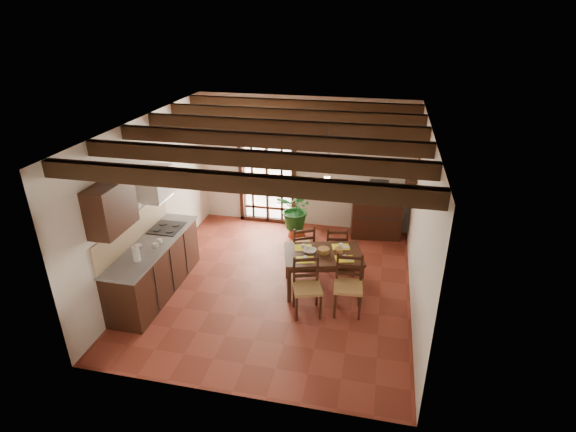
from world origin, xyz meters
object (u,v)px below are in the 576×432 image
(pendant_lamp, at_px, (327,172))
(sideboard, at_px, (376,217))
(chair_far_left, at_px, (301,255))
(kitchen_counter, at_px, (155,267))
(dining_table, at_px, (323,258))
(potted_plant, at_px, (297,211))
(chair_far_right, at_px, (336,255))
(chair_near_right, at_px, (348,295))
(crt_tv, at_px, (379,190))
(chair_near_left, at_px, (307,297))

(pendant_lamp, bearing_deg, sideboard, 68.79)
(chair_far_left, relative_size, sideboard, 0.91)
(chair_far_left, xyz_separation_m, sideboard, (1.27, 1.62, 0.14))
(kitchen_counter, relative_size, chair_far_left, 2.48)
(dining_table, height_order, potted_plant, potted_plant)
(chair_far_right, height_order, pendant_lamp, pendant_lamp)
(kitchen_counter, height_order, dining_table, kitchen_counter)
(chair_far_right, bearing_deg, dining_table, 68.77)
(chair_near_right, bearing_deg, potted_plant, 114.42)
(crt_tv, bearing_deg, chair_near_left, -106.81)
(chair_near_right, distance_m, crt_tv, 2.83)
(dining_table, distance_m, pendant_lamp, 1.48)
(kitchen_counter, relative_size, chair_far_right, 2.60)
(chair_near_right, bearing_deg, crt_tv, 79.02)
(sideboard, height_order, potted_plant, potted_plant)
(potted_plant, bearing_deg, crt_tv, 12.20)
(kitchen_counter, distance_m, chair_near_right, 3.21)
(chair_near_right, xyz_separation_m, crt_tv, (0.33, 2.71, 0.75))
(chair_near_left, height_order, pendant_lamp, pendant_lamp)
(dining_table, distance_m, crt_tv, 2.35)
(chair_far_right, bearing_deg, pendant_lamp, 66.96)
(kitchen_counter, relative_size, crt_tv, 5.80)
(potted_plant, bearing_deg, sideboard, 12.40)
(dining_table, bearing_deg, crt_tv, 55.10)
(kitchen_counter, xyz_separation_m, sideboard, (3.53, 2.83, -0.05))
(kitchen_counter, relative_size, chair_near_right, 2.37)
(sideboard, xyz_separation_m, crt_tv, (-0.00, -0.01, 0.62))
(pendant_lamp, bearing_deg, chair_near_right, -53.83)
(sideboard, bearing_deg, potted_plant, -173.95)
(chair_near_left, bearing_deg, chair_far_left, 86.06)
(chair_near_left, height_order, sideboard, chair_near_left)
(chair_far_left, bearing_deg, chair_far_right, 168.43)
(chair_near_right, distance_m, chair_far_right, 1.30)
(dining_table, xyz_separation_m, chair_near_right, (0.47, -0.55, -0.31))
(dining_table, xyz_separation_m, pendant_lamp, (-0.00, 0.10, 1.47))
(sideboard, distance_m, crt_tv, 0.62)
(chair_far_right, distance_m, potted_plant, 1.49)
(kitchen_counter, height_order, chair_near_left, kitchen_counter)
(chair_near_left, height_order, chair_far_right, chair_near_left)
(crt_tv, bearing_deg, chair_far_left, -126.80)
(kitchen_counter, xyz_separation_m, chair_near_right, (3.20, 0.11, -0.18))
(dining_table, relative_size, chair_far_right, 1.67)
(dining_table, relative_size, chair_near_left, 1.55)
(dining_table, distance_m, chair_near_right, 0.79)
(chair_near_right, relative_size, sideboard, 0.95)
(potted_plant, height_order, pendant_lamp, pendant_lamp)
(crt_tv, xyz_separation_m, pendant_lamp, (-0.80, -2.06, 1.03))
(chair_far_left, distance_m, pendant_lamp, 1.91)
(chair_far_left, relative_size, pendant_lamp, 1.08)
(chair_near_left, relative_size, sideboard, 0.93)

